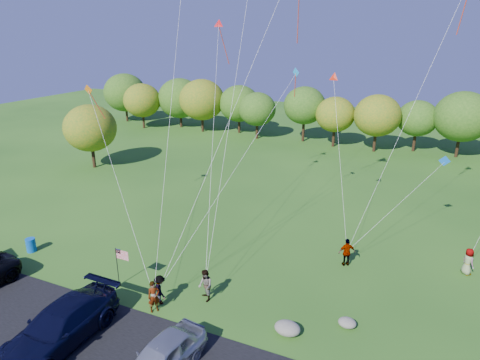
# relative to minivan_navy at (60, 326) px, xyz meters

# --- Properties ---
(ground) EXTENTS (140.00, 140.00, 0.00)m
(ground) POSITION_rel_minivan_navy_xyz_m (3.48, 4.52, -0.99)
(ground) COLOR #275518
(ground) RESTS_ON ground
(asphalt_lane) EXTENTS (44.00, 6.00, 0.06)m
(asphalt_lane) POSITION_rel_minivan_navy_xyz_m (3.48, 0.52, -0.96)
(asphalt_lane) COLOR black
(asphalt_lane) RESTS_ON ground
(treeline) EXTENTS (76.48, 27.88, 8.53)m
(treeline) POSITION_rel_minivan_navy_xyz_m (7.31, 40.77, 3.69)
(treeline) COLOR #362413
(treeline) RESTS_ON ground
(minivan_navy) EXTENTS (2.67, 6.45, 1.87)m
(minivan_navy) POSITION_rel_minivan_navy_xyz_m (0.00, 0.00, 0.00)
(minivan_navy) COLOR black
(minivan_navy) RESTS_ON asphalt_lane
(minivan_silver) EXTENTS (2.52, 4.95, 1.62)m
(minivan_silver) POSITION_rel_minivan_navy_xyz_m (5.56, 0.39, -0.12)
(minivan_silver) COLOR #ABAEB6
(minivan_silver) RESTS_ON asphalt_lane
(flyer_a) EXTENTS (0.75, 0.78, 1.81)m
(flyer_a) POSITION_rel_minivan_navy_xyz_m (2.62, 3.93, -0.09)
(flyer_a) COLOR #4C4C59
(flyer_a) RESTS_ON ground
(flyer_b) EXTENTS (1.15, 1.14, 1.87)m
(flyer_b) POSITION_rel_minivan_navy_xyz_m (4.64, 5.97, -0.06)
(flyer_b) COLOR #4C4C59
(flyer_b) RESTS_ON ground
(flyer_c) EXTENTS (1.27, 1.15, 1.71)m
(flyer_c) POSITION_rel_minivan_navy_xyz_m (2.50, 4.67, -0.14)
(flyer_c) COLOR #4C4C59
(flyer_c) RESTS_ON ground
(flyer_d) EXTENTS (1.18, 0.98, 1.89)m
(flyer_d) POSITION_rel_minivan_navy_xyz_m (11.09, 13.03, -0.05)
(flyer_d) COLOR #4C4C59
(flyer_d) RESTS_ON ground
(flyer_e) EXTENTS (0.96, 1.01, 1.75)m
(flyer_e) POSITION_rel_minivan_navy_xyz_m (18.13, 15.12, -0.12)
(flyer_e) COLOR #4C4C59
(flyer_e) RESTS_ON ground
(trash_barrel) EXTENTS (0.64, 0.64, 0.95)m
(trash_barrel) POSITION_rel_minivan_navy_xyz_m (-8.98, 5.92, -0.52)
(trash_barrel) COLOR #0C53B7
(trash_barrel) RESTS_ON ground
(flag_assembly) EXTENTS (0.91, 0.59, 2.47)m
(flag_assembly) POSITION_rel_minivan_navy_xyz_m (-0.52, 5.13, 0.85)
(flag_assembly) COLOR black
(flag_assembly) RESTS_ON ground
(boulder_near) EXTENTS (1.33, 1.05, 0.67)m
(boulder_near) POSITION_rel_minivan_navy_xyz_m (9.75, 5.15, -0.66)
(boulder_near) COLOR gray
(boulder_near) RESTS_ON ground
(boulder_far) EXTENTS (0.93, 0.78, 0.49)m
(boulder_far) POSITION_rel_minivan_navy_xyz_m (12.37, 6.94, -0.75)
(boulder_far) COLOR gray
(boulder_far) RESTS_ON ground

